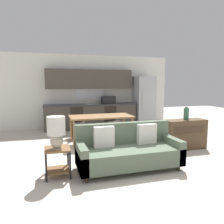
# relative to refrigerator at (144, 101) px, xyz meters

# --- Properties ---
(ground_plane) EXTENTS (20.00, 20.00, 0.00)m
(ground_plane) POSITION_rel_refrigerator_xyz_m (-2.09, -4.22, -0.96)
(ground_plane) COLOR beige
(wall_back) EXTENTS (6.40, 0.07, 2.70)m
(wall_back) POSITION_rel_refrigerator_xyz_m (-2.08, 0.41, 0.39)
(wall_back) COLOR silver
(wall_back) RESTS_ON ground_plane
(kitchen_counter) EXTENTS (3.37, 0.65, 2.15)m
(kitchen_counter) POSITION_rel_refrigerator_xyz_m (-2.07, 0.11, -0.11)
(kitchen_counter) COLOR #4C443D
(kitchen_counter) RESTS_ON ground_plane
(refrigerator) EXTENTS (0.71, 0.75, 1.92)m
(refrigerator) POSITION_rel_refrigerator_xyz_m (0.00, 0.00, 0.00)
(refrigerator) COLOR #B7BABC
(refrigerator) RESTS_ON ground_plane
(dining_table) EXTENTS (1.70, 0.84, 0.76)m
(dining_table) POSITION_rel_refrigerator_xyz_m (-2.21, -2.02, -0.26)
(dining_table) COLOR olive
(dining_table) RESTS_ON ground_plane
(couch) EXTENTS (1.97, 0.80, 0.86)m
(couch) POSITION_rel_refrigerator_xyz_m (-2.16, -3.94, -0.62)
(couch) COLOR #3D2D1E
(couch) RESTS_ON ground_plane
(side_table) EXTENTS (0.43, 0.43, 0.51)m
(side_table) POSITION_rel_refrigerator_xyz_m (-3.48, -3.95, -0.61)
(side_table) COLOR brown
(side_table) RESTS_ON ground_plane
(table_lamp) EXTENTS (0.31, 0.31, 0.57)m
(table_lamp) POSITION_rel_refrigerator_xyz_m (-3.49, -3.99, -0.11)
(table_lamp) COLOR #B2A893
(table_lamp) RESTS_ON side_table
(credenza) EXTENTS (1.07, 0.39, 0.74)m
(credenza) POSITION_rel_refrigerator_xyz_m (-0.31, -3.15, -0.59)
(credenza) COLOR brown
(credenza) RESTS_ON ground_plane
(vase) EXTENTS (0.13, 0.13, 0.31)m
(vase) POSITION_rel_refrigerator_xyz_m (-0.27, -3.11, -0.07)
(vase) COLOR #336047
(vase) RESTS_ON credenza
(dining_chair_far_left) EXTENTS (0.43, 0.43, 0.93)m
(dining_chair_far_left) POSITION_rel_refrigerator_xyz_m (-2.76, -1.19, -0.44)
(dining_chair_far_left) COLOR black
(dining_chair_far_left) RESTS_ON ground_plane
(dining_chair_far_right) EXTENTS (0.46, 0.46, 0.93)m
(dining_chair_far_right) POSITION_rel_refrigerator_xyz_m (-1.68, -1.26, -0.44)
(dining_chair_far_right) COLOR black
(dining_chair_far_right) RESTS_ON ground_plane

